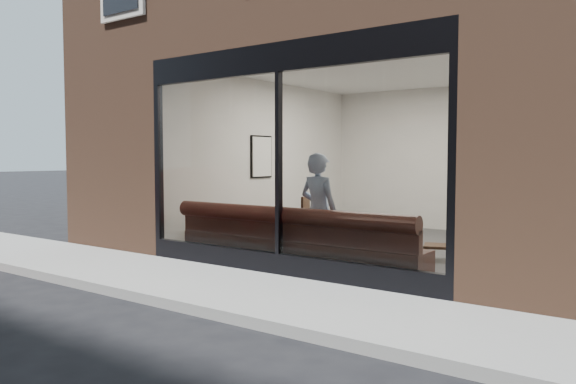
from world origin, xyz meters
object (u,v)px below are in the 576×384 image
Objects in this scene: banquette at (295,255)px; cafe_chair_right at (439,246)px; cafe_table_left at (234,209)px; cafe_table_right at (361,219)px; person at (319,212)px; cafe_chair_left at (295,235)px.

banquette is 2.38m from cafe_chair_right.
cafe_table_left reaches higher than banquette.
person is at bearing -138.59° from cafe_table_right.
cafe_chair_left is (-1.82, 0.92, -0.50)m from cafe_table_right.
cafe_table_left is (-2.10, 0.55, -0.11)m from person.
cafe_table_right reaches higher than banquette.
cafe_chair_left is at bearing -39.06° from person.
banquette is 8.85× the size of cafe_chair_right.
cafe_table_left reaches higher than cafe_chair_left.
cafe_chair_left is 0.89× the size of cafe_chair_right.
person reaches higher than cafe_table_left.
cafe_table_right is at bearing 42.06° from cafe_chair_right.
person reaches higher than cafe_table_right.
person is 3.76× the size of cafe_chair_right.
person is at bearing 36.28° from cafe_chair_right.
cafe_chair_left is (-1.35, 1.33, -0.61)m from person.
cafe_table_left reaches higher than cafe_chair_right.
banquette is 9.92× the size of cafe_chair_left.
cafe_chair_left is at bearing 46.42° from cafe_table_left.
cafe_table_left is 1.64× the size of cafe_chair_left.
cafe_table_right is (0.47, 0.41, -0.11)m from person.
cafe_chair_right is at bearing 60.63° from cafe_table_right.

